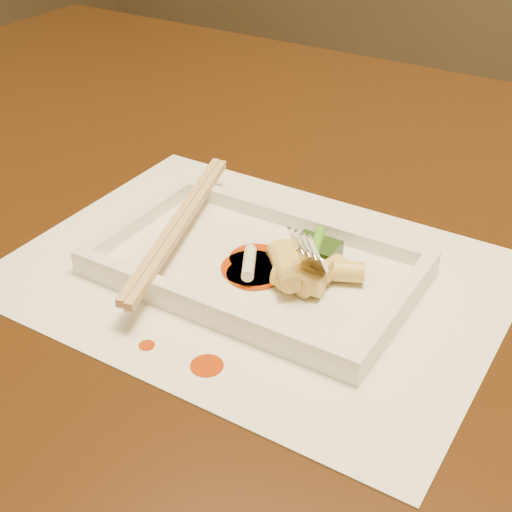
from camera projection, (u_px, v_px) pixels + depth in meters
The scene contains 26 objects.
table at pixel (273, 274), 0.78m from camera, with size 1.40×0.90×0.75m.
placemat at pixel (256, 275), 0.60m from camera, with size 0.40×0.30×0.00m, color white.
sauce_splatter_a at pixel (207, 366), 0.50m from camera, with size 0.02×0.02×0.00m, color #AF3305.
sauce_splatter_b at pixel (147, 345), 0.52m from camera, with size 0.01×0.01×0.00m, color #AF3305.
plate_base at pixel (256, 270), 0.59m from camera, with size 0.26×0.16×0.01m, color white.
plate_rim_far at pixel (299, 220), 0.64m from camera, with size 0.26×0.01×0.01m, color white.
plate_rim_near at pixel (205, 305), 0.54m from camera, with size 0.26×0.01×0.01m, color white.
plate_rim_left at pixel (139, 219), 0.64m from camera, with size 0.01×0.14×0.01m, color white.
plate_rim_right at pixel (397, 307), 0.53m from camera, with size 0.01×0.14×0.01m, color white.
veg_piece at pixel (316, 248), 0.60m from camera, with size 0.04×0.03×0.01m, color black.
scallion_white at pixel (249, 263), 0.57m from camera, with size 0.01×0.01×0.04m, color #EAEACC.
scallion_green at pixel (313, 256), 0.58m from camera, with size 0.01×0.01×0.09m, color #3F9417.
chopstick_a at pixel (176, 222), 0.62m from camera, with size 0.01×0.24×0.01m, color tan.
chopstick_b at pixel (183, 224), 0.61m from camera, with size 0.01×0.24×0.01m, color tan.
fork at pixel (348, 200), 0.53m from camera, with size 0.09×0.10×0.14m, color silver, non-canonical shape.
sauce_blob_0 at pixel (254, 274), 0.58m from camera, with size 0.05×0.05×0.00m, color #AF3305.
sauce_blob_1 at pixel (253, 268), 0.59m from camera, with size 0.05×0.05×0.00m, color #AF3305.
sauce_blob_2 at pixel (256, 258), 0.60m from camera, with size 0.04×0.04×0.00m, color #AF3305.
rice_cake_0 at pixel (336, 271), 0.57m from camera, with size 0.02×0.02×0.04m, color #EED76F.
rice_cake_1 at pixel (293, 261), 0.58m from camera, with size 0.02×0.02×0.05m, color #EED76F.
rice_cake_2 at pixel (304, 265), 0.56m from camera, with size 0.02×0.02×0.04m, color #EED76F.
rice_cake_3 at pixel (287, 265), 0.57m from camera, with size 0.02×0.02×0.05m, color #EED76F.
rice_cake_4 at pixel (298, 261), 0.58m from camera, with size 0.02×0.02×0.05m, color #EED76F.
rice_cake_5 at pixel (284, 268), 0.56m from camera, with size 0.02×0.02×0.05m, color #EED76F.
rice_cake_6 at pixel (298, 280), 0.56m from camera, with size 0.02×0.02×0.04m, color #EED76F.
rice_cake_7 at pixel (321, 276), 0.56m from camera, with size 0.02×0.02×0.05m, color #EED76F.
Camera 1 is at (0.32, -0.55, 1.09)m, focal length 50.00 mm.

